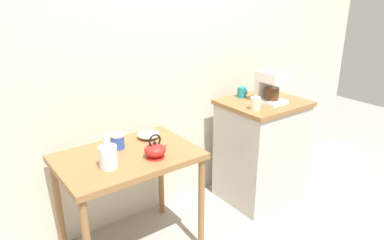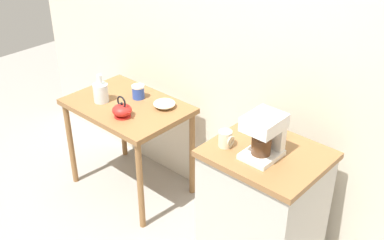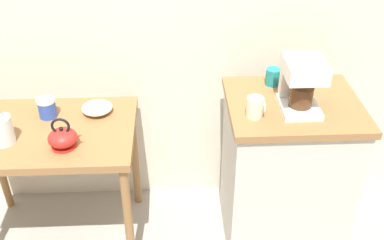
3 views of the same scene
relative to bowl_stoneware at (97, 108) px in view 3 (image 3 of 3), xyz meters
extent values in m
plane|color=gray|center=(0.39, -0.21, -0.78)|extent=(8.00, 8.00, 0.00)
cube|color=olive|center=(-0.24, -0.15, -0.05)|extent=(0.89, 0.61, 0.04)
cylinder|color=olive|center=(0.16, -0.41, -0.43)|extent=(0.04, 0.04, 0.71)
cylinder|color=olive|center=(0.16, 0.12, -0.43)|extent=(0.04, 0.04, 0.71)
cube|color=#BCB7AD|center=(0.99, -0.17, -0.36)|extent=(0.62, 0.53, 0.85)
cube|color=olive|center=(0.99, -0.17, 0.09)|extent=(0.65, 0.56, 0.04)
cylinder|color=beige|center=(0.00, 0.00, -0.03)|extent=(0.07, 0.07, 0.01)
ellipsoid|color=beige|center=(0.00, 0.00, 0.00)|extent=(0.16, 0.16, 0.04)
cylinder|color=red|center=(-0.12, -0.29, -0.02)|extent=(0.12, 0.12, 0.01)
ellipsoid|color=red|center=(-0.12, -0.29, 0.02)|extent=(0.14, 0.14, 0.08)
cone|color=red|center=(-0.06, -0.29, 0.03)|extent=(0.07, 0.03, 0.05)
sphere|color=black|center=(-0.12, -0.29, 0.07)|extent=(0.02, 0.02, 0.02)
torus|color=black|center=(-0.12, -0.29, 0.09)|extent=(0.09, 0.01, 0.09)
cylinder|color=silver|center=(-0.41, -0.24, 0.04)|extent=(0.11, 0.11, 0.14)
cylinder|color=#2D4CAD|center=(-0.25, -0.02, 0.02)|extent=(0.09, 0.09, 0.09)
cylinder|color=white|center=(-0.25, -0.02, 0.07)|extent=(0.09, 0.09, 0.01)
cube|color=white|center=(1.00, -0.23, 0.12)|extent=(0.18, 0.22, 0.03)
cube|color=white|center=(1.00, -0.15, 0.24)|extent=(0.16, 0.05, 0.26)
cube|color=white|center=(1.00, -0.23, 0.33)|extent=(0.18, 0.22, 0.08)
cylinder|color=#4C2D19|center=(1.00, -0.24, 0.19)|extent=(0.11, 0.11, 0.10)
cylinder|color=beige|center=(0.78, -0.28, 0.15)|extent=(0.08, 0.08, 0.10)
torus|color=beige|center=(0.82, -0.28, 0.15)|extent=(0.01, 0.06, 0.06)
cylinder|color=teal|center=(0.92, 0.02, 0.15)|extent=(0.07, 0.07, 0.09)
torus|color=teal|center=(0.96, 0.02, 0.15)|extent=(0.01, 0.06, 0.06)
camera|label=1|loc=(-1.14, -2.08, 0.99)|focal=33.56mm
camera|label=2|loc=(2.19, -2.12, 1.59)|focal=44.62mm
camera|label=3|loc=(0.40, -2.05, 1.26)|focal=42.63mm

